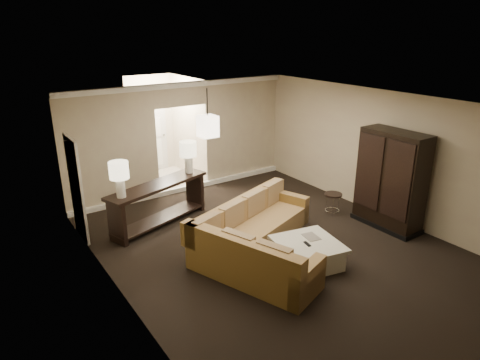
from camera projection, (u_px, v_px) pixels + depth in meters
ground at (282, 252)px, 8.19m from camera, size 8.00×8.00×0.00m
wall_back at (182, 138)px, 10.81m from camera, size 6.00×0.04×2.80m
wall_left at (123, 225)px, 6.12m from camera, size 0.04×8.00×2.80m
wall_right at (390, 156)px, 9.31m from camera, size 0.04×8.00×2.80m
ceiling at (287, 106)px, 7.24m from camera, size 6.00×8.00×0.02m
crown_molding at (181, 85)px, 10.32m from camera, size 6.00×0.10×0.12m
baseboard at (186, 188)px, 11.23m from camera, size 6.00×0.10×0.12m
side_door at (76, 189)px, 8.42m from camera, size 0.05×0.90×2.10m
foyer at (160, 132)px, 11.89m from camera, size 1.44×2.02×2.80m
sectional_sofa at (257, 238)px, 7.96m from camera, size 3.13×3.14×0.89m
coffee_table at (308, 253)px, 7.71m from camera, size 1.28×1.28×0.46m
console_table at (159, 200)px, 9.15m from camera, size 2.48×1.27×0.94m
armoire at (391, 182)px, 8.93m from camera, size 0.62×1.45×2.09m
drink_table at (333, 199)px, 9.73m from camera, size 0.40×0.40×0.50m
table_lamp_left at (119, 174)px, 8.16m from camera, size 0.38×0.38×0.72m
table_lamp_right at (188, 152)px, 9.56m from camera, size 0.38×0.38×0.72m
pendant_light at (208, 126)px, 9.62m from camera, size 0.38×0.38×1.09m
person at (143, 149)px, 12.01m from camera, size 0.69×0.56×1.65m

